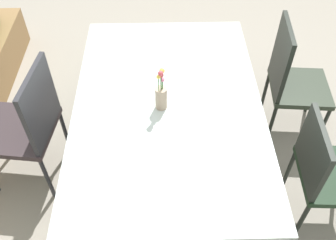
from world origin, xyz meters
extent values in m
plane|color=gray|center=(0.00, 0.00, 0.00)|extent=(12.00, 12.00, 0.00)
cube|color=silver|center=(0.02, -0.06, 0.69)|extent=(1.79, 1.17, 0.02)
cube|color=#232823|center=(0.02, -0.06, 0.67)|extent=(1.76, 1.15, 0.02)
cylinder|color=#232823|center=(0.82, -0.55, 0.34)|extent=(0.04, 0.04, 0.68)
cylinder|color=#232823|center=(0.82, 0.42, 0.34)|extent=(0.04, 0.04, 0.68)
cube|color=#352A2D|center=(0.04, 0.94, 0.45)|extent=(0.51, 0.51, 0.04)
cube|color=#2D2D33|center=(0.01, 0.73, 0.71)|extent=(0.44, 0.09, 0.50)
cylinder|color=#2D2D33|center=(0.27, 1.12, 0.22)|extent=(0.03, 0.03, 0.44)
cylinder|color=#2D2D33|center=(-0.20, 0.76, 0.22)|extent=(0.03, 0.03, 0.44)
cylinder|color=#2D2D33|center=(0.22, 0.70, 0.22)|extent=(0.03, 0.03, 0.44)
cube|color=black|center=(-0.38, -1.07, 0.47)|extent=(0.45, 0.45, 0.04)
cube|color=black|center=(-0.37, -0.87, 0.68)|extent=(0.41, 0.05, 0.40)
cylinder|color=black|center=(-0.18, -0.88, 0.23)|extent=(0.03, 0.03, 0.46)
cylinder|color=black|center=(-0.57, -0.86, 0.23)|extent=(0.03, 0.03, 0.46)
cube|color=#262F22|center=(0.42, -1.07, 0.44)|extent=(0.46, 0.46, 0.04)
cube|color=black|center=(0.44, -0.87, 0.71)|extent=(0.41, 0.06, 0.52)
cylinder|color=black|center=(0.60, -1.28, 0.21)|extent=(0.03, 0.03, 0.43)
cylinder|color=black|center=(0.21, -1.24, 0.21)|extent=(0.03, 0.03, 0.43)
cylinder|color=black|center=(0.63, -0.89, 0.21)|extent=(0.03, 0.03, 0.43)
cylinder|color=black|center=(0.25, -0.86, 0.21)|extent=(0.03, 0.03, 0.43)
cylinder|color=tan|center=(-0.01, -0.02, 0.78)|extent=(0.07, 0.07, 0.15)
cylinder|color=#387233|center=(0.00, -0.03, 0.90)|extent=(0.01, 0.01, 0.17)
sphere|color=#EFCC4C|center=(0.00, -0.03, 0.98)|extent=(0.03, 0.03, 0.03)
cylinder|color=#387233|center=(-0.02, -0.01, 0.89)|extent=(0.00, 0.01, 0.15)
sphere|color=#EFCC4C|center=(-0.02, -0.01, 0.96)|extent=(0.03, 0.03, 0.03)
cylinder|color=#387233|center=(-0.01, -0.02, 0.89)|extent=(0.01, 0.00, 0.15)
sphere|color=#DB4C56|center=(-0.01, -0.02, 0.96)|extent=(0.03, 0.03, 0.03)
cylinder|color=#387233|center=(-0.01, -0.03, 0.87)|extent=(0.00, 0.01, 0.11)
sphere|color=pink|center=(-0.01, -0.03, 0.92)|extent=(0.03, 0.03, 0.03)
cylinder|color=#387233|center=(-0.02, -0.02, 0.90)|extent=(0.00, 0.00, 0.17)
sphere|color=#DB4C56|center=(-0.02, -0.02, 0.98)|extent=(0.03, 0.03, 0.03)
camera|label=1|loc=(-1.63, -0.02, 2.36)|focal=40.12mm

